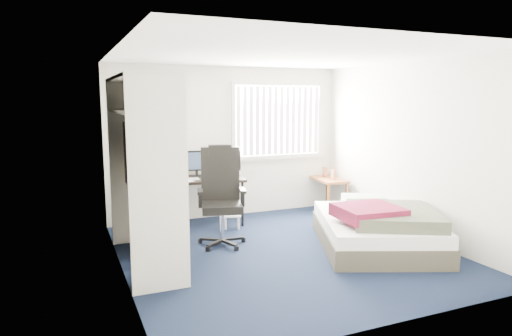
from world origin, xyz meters
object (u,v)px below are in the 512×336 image
Objects in this scene: desk at (195,176)px; bed at (377,227)px; nightstand at (328,182)px; office_chair at (221,206)px.

desk is 0.68× the size of bed.
nightstand is at bearing -0.12° from desk.
office_chair is at bearing -155.76° from nightstand.
bed is (-0.51, -2.06, -0.24)m from nightstand.
nightstand is at bearing 76.18° from bed.
desk is at bearing 179.88° from nightstand.
desk is at bearing 93.86° from office_chair.
nightstand is 2.13m from bed.
office_chair is 2.12m from bed.
office_chair is at bearing 151.87° from bed.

